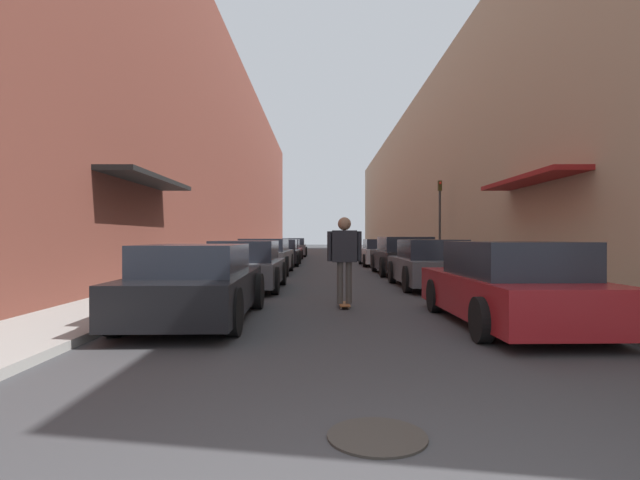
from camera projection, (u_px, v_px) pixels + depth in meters
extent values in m
plane|color=#38383A|center=(327.00, 263.00, 27.23)|extent=(138.58, 138.58, 0.00)
cube|color=gray|center=(259.00, 257.00, 33.51)|extent=(1.80, 62.99, 0.12)
cube|color=gray|center=(392.00, 257.00, 33.54)|extent=(1.80, 62.99, 0.12)
cube|color=brown|center=(216.00, 166.00, 33.47)|extent=(4.00, 62.99, 12.38)
cube|color=black|center=(146.00, 180.00, 13.02)|extent=(1.00, 4.80, 0.12)
cube|color=tan|center=(435.00, 183.00, 33.53)|extent=(4.00, 62.99, 10.11)
cube|color=maroon|center=(527.00, 180.00, 13.06)|extent=(1.00, 4.80, 0.12)
cube|color=black|center=(196.00, 291.00, 8.35)|extent=(1.83, 4.44, 0.60)
cube|color=#232833|center=(193.00, 259.00, 8.13)|extent=(1.57, 2.32, 0.48)
cylinder|color=black|center=(170.00, 291.00, 9.71)|extent=(0.18, 0.69, 0.69)
cylinder|color=black|center=(256.00, 291.00, 9.71)|extent=(0.18, 0.69, 0.69)
cylinder|color=black|center=(112.00, 312.00, 6.99)|extent=(0.18, 0.69, 0.69)
cylinder|color=black|center=(232.00, 312.00, 6.99)|extent=(0.18, 0.69, 0.69)
cube|color=#515459|center=(245.00, 272.00, 13.33)|extent=(1.80, 4.01, 0.58)
cube|color=#232833|center=(243.00, 251.00, 13.13)|extent=(1.58, 2.08, 0.54)
cylinder|color=black|center=(221.00, 273.00, 14.57)|extent=(0.18, 0.68, 0.68)
cylinder|color=black|center=(281.00, 273.00, 14.58)|extent=(0.18, 0.68, 0.68)
cylinder|color=black|center=(201.00, 281.00, 12.09)|extent=(0.18, 0.68, 0.68)
cylinder|color=black|center=(273.00, 281.00, 12.09)|extent=(0.18, 0.68, 0.68)
cube|color=gray|center=(264.00, 260.00, 19.19)|extent=(1.94, 4.73, 0.68)
cube|color=#232833|center=(263.00, 245.00, 18.95)|extent=(1.67, 2.47, 0.47)
cylinder|color=black|center=(246.00, 262.00, 20.64)|extent=(0.18, 0.72, 0.72)
cylinder|color=black|center=(289.00, 262.00, 20.64)|extent=(0.18, 0.72, 0.72)
cylinder|color=black|center=(234.00, 266.00, 17.73)|extent=(0.18, 0.72, 0.72)
cylinder|color=black|center=(284.00, 266.00, 17.74)|extent=(0.18, 0.72, 0.72)
cube|color=black|center=(279.00, 256.00, 24.97)|extent=(1.82, 4.20, 0.57)
cube|color=#232833|center=(278.00, 245.00, 24.75)|extent=(1.59, 2.19, 0.53)
cylinder|color=black|center=(264.00, 257.00, 26.26)|extent=(0.18, 0.68, 0.68)
cylinder|color=black|center=(297.00, 257.00, 26.27)|extent=(0.18, 0.68, 0.68)
cylinder|color=black|center=(258.00, 260.00, 23.67)|extent=(0.18, 0.68, 0.68)
cylinder|color=black|center=(295.00, 260.00, 23.67)|extent=(0.18, 0.68, 0.68)
cube|color=maroon|center=(284.00, 253.00, 30.40)|extent=(1.93, 4.75, 0.57)
cube|color=#232833|center=(283.00, 244.00, 30.16)|extent=(1.68, 2.48, 0.54)
cylinder|color=black|center=(271.00, 254.00, 31.86)|extent=(0.18, 0.62, 0.62)
cylinder|color=black|center=(300.00, 254.00, 31.87)|extent=(0.18, 0.62, 0.62)
cylinder|color=black|center=(266.00, 256.00, 28.92)|extent=(0.18, 0.62, 0.62)
cylinder|color=black|center=(298.00, 256.00, 28.93)|extent=(0.18, 0.62, 0.62)
cube|color=#515459|center=(292.00, 249.00, 36.54)|extent=(1.82, 4.48, 0.68)
cube|color=#232833|center=(292.00, 241.00, 36.31)|extent=(1.57, 2.34, 0.47)
cylinder|color=black|center=(282.00, 251.00, 37.92)|extent=(0.18, 0.68, 0.68)
cylinder|color=black|center=(304.00, 251.00, 37.92)|extent=(0.18, 0.68, 0.68)
cylinder|color=black|center=(279.00, 252.00, 35.16)|extent=(0.18, 0.68, 0.68)
cylinder|color=black|center=(303.00, 252.00, 35.16)|extent=(0.18, 0.68, 0.68)
cube|color=maroon|center=(506.00, 295.00, 7.94)|extent=(1.87, 4.42, 0.62)
cube|color=#232833|center=(511.00, 259.00, 7.72)|extent=(1.61, 2.32, 0.54)
cylinder|color=black|center=(432.00, 296.00, 9.30)|extent=(0.18, 0.61, 0.61)
cylinder|color=black|center=(525.00, 296.00, 9.30)|extent=(0.18, 0.61, 0.61)
cylinder|color=black|center=(479.00, 320.00, 6.58)|extent=(0.18, 0.61, 0.61)
cylinder|color=black|center=(610.00, 320.00, 6.59)|extent=(0.18, 0.61, 0.61)
cube|color=#515459|center=(427.00, 270.00, 13.83)|extent=(1.73, 4.23, 0.62)
cube|color=#232833|center=(429.00, 249.00, 13.62)|extent=(1.52, 2.20, 0.52)
cylinder|color=black|center=(390.00, 272.00, 15.14)|extent=(0.18, 0.68, 0.68)
cylinder|color=black|center=(446.00, 272.00, 15.15)|extent=(0.18, 0.68, 0.68)
cylinder|color=black|center=(405.00, 279.00, 12.52)|extent=(0.18, 0.68, 0.68)
cylinder|color=black|center=(472.00, 279.00, 12.52)|extent=(0.18, 0.68, 0.68)
cube|color=#232326|center=(401.00, 260.00, 18.82)|extent=(2.05, 4.59, 0.68)
cube|color=#232833|center=(402.00, 244.00, 18.59)|extent=(1.76, 2.41, 0.53)
cylinder|color=black|center=(372.00, 263.00, 20.23)|extent=(0.18, 0.71, 0.71)
cylinder|color=black|center=(419.00, 263.00, 20.24)|extent=(0.18, 0.71, 0.71)
cylinder|color=black|center=(381.00, 267.00, 17.41)|extent=(0.18, 0.71, 0.71)
cylinder|color=black|center=(435.00, 267.00, 17.42)|extent=(0.18, 0.71, 0.71)
cube|color=#B7B7BC|center=(379.00, 255.00, 24.65)|extent=(1.89, 3.99, 0.68)
cube|color=#232833|center=(380.00, 244.00, 24.45)|extent=(1.65, 2.08, 0.46)
cylinder|color=black|center=(359.00, 258.00, 25.88)|extent=(0.18, 0.61, 0.61)
cylinder|color=black|center=(394.00, 258.00, 25.88)|extent=(0.18, 0.61, 0.61)
cylinder|color=black|center=(363.00, 261.00, 23.41)|extent=(0.18, 0.61, 0.61)
cylinder|color=black|center=(402.00, 261.00, 23.42)|extent=(0.18, 0.61, 0.61)
cube|color=brown|center=(343.00, 304.00, 9.95)|extent=(0.20, 0.78, 0.02)
cylinder|color=beige|center=(338.00, 304.00, 10.20)|extent=(0.03, 0.06, 0.06)
cylinder|color=beige|center=(346.00, 304.00, 10.20)|extent=(0.03, 0.06, 0.06)
cylinder|color=beige|center=(339.00, 308.00, 9.70)|extent=(0.03, 0.06, 0.06)
cylinder|color=beige|center=(347.00, 308.00, 9.70)|extent=(0.03, 0.06, 0.06)
cylinder|color=#47423D|center=(338.00, 283.00, 9.95)|extent=(0.12, 0.12, 0.83)
cylinder|color=#47423D|center=(347.00, 283.00, 9.95)|extent=(0.12, 0.12, 0.83)
cube|color=#232328|center=(343.00, 246.00, 9.94)|extent=(0.49, 0.22, 0.63)
sphere|color=#8C664C|center=(343.00, 224.00, 9.94)|extent=(0.26, 0.26, 0.26)
cylinder|color=#232328|center=(328.00, 246.00, 9.94)|extent=(0.10, 0.10, 0.60)
cylinder|color=#232328|center=(357.00, 246.00, 9.94)|extent=(0.10, 0.10, 0.60)
cylinder|color=#332D28|center=(375.00, 436.00, 3.47)|extent=(0.70, 0.70, 0.02)
cylinder|color=#2D2D2D|center=(438.00, 223.00, 22.20)|extent=(0.10, 0.10, 3.80)
cube|color=#332D0F|center=(438.00, 186.00, 22.19)|extent=(0.16, 0.16, 0.45)
sphere|color=red|center=(438.00, 183.00, 22.10)|extent=(0.11, 0.11, 0.11)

